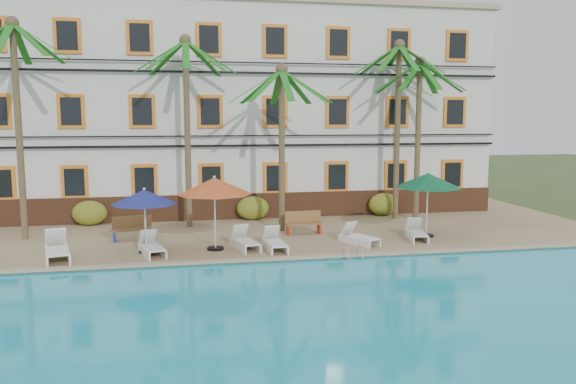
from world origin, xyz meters
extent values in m
plane|color=#384C23|center=(0.00, 0.00, 0.00)|extent=(100.00, 100.00, 0.00)
cube|color=tan|center=(0.00, 5.00, 0.12)|extent=(30.00, 12.00, 0.25)
cube|color=#1AA9C7|center=(0.00, -7.00, 0.10)|extent=(26.00, 12.00, 0.20)
cube|color=tan|center=(0.00, -0.90, 0.28)|extent=(30.00, 0.35, 0.06)
cube|color=silver|center=(0.00, 10.00, 5.25)|extent=(25.00, 6.00, 10.00)
cube|color=brown|center=(0.00, 6.94, 0.85)|extent=(25.00, 0.12, 1.20)
cube|color=tan|center=(0.00, 10.00, 10.35)|extent=(25.40, 6.40, 0.25)
cube|color=orange|center=(-10.50, 6.95, 2.15)|extent=(1.15, 0.10, 1.50)
cube|color=black|center=(-10.50, 6.90, 2.15)|extent=(0.85, 0.04, 1.20)
cube|color=orange|center=(-7.50, 6.95, 2.15)|extent=(1.15, 0.10, 1.50)
cube|color=black|center=(-7.50, 6.90, 2.15)|extent=(0.85, 0.04, 1.20)
cube|color=orange|center=(-4.50, 6.95, 2.15)|extent=(1.15, 0.10, 1.50)
cube|color=black|center=(-4.50, 6.90, 2.15)|extent=(0.85, 0.04, 1.20)
cube|color=orange|center=(-1.50, 6.95, 2.15)|extent=(1.15, 0.10, 1.50)
cube|color=black|center=(-1.50, 6.90, 2.15)|extent=(0.85, 0.04, 1.20)
cube|color=orange|center=(1.50, 6.95, 2.15)|extent=(1.15, 0.10, 1.50)
cube|color=black|center=(1.50, 6.90, 2.15)|extent=(0.85, 0.04, 1.20)
cube|color=orange|center=(4.50, 6.95, 2.15)|extent=(1.15, 0.10, 1.50)
cube|color=black|center=(4.50, 6.90, 2.15)|extent=(0.85, 0.04, 1.20)
cube|color=orange|center=(7.50, 6.95, 2.15)|extent=(1.15, 0.10, 1.50)
cube|color=black|center=(7.50, 6.90, 2.15)|extent=(0.85, 0.04, 1.20)
cube|color=orange|center=(10.50, 6.95, 2.15)|extent=(1.15, 0.10, 1.50)
cube|color=black|center=(10.50, 6.90, 2.15)|extent=(0.85, 0.04, 1.20)
cube|color=orange|center=(-7.50, 6.95, 5.25)|extent=(1.15, 0.10, 1.50)
cube|color=black|center=(-7.50, 6.90, 5.25)|extent=(0.85, 0.04, 1.20)
cube|color=orange|center=(-4.50, 6.95, 5.25)|extent=(1.15, 0.10, 1.50)
cube|color=black|center=(-4.50, 6.90, 5.25)|extent=(0.85, 0.04, 1.20)
cube|color=orange|center=(-1.50, 6.95, 5.25)|extent=(1.15, 0.10, 1.50)
cube|color=black|center=(-1.50, 6.90, 5.25)|extent=(0.85, 0.04, 1.20)
cube|color=orange|center=(1.50, 6.95, 5.25)|extent=(1.15, 0.10, 1.50)
cube|color=black|center=(1.50, 6.90, 5.25)|extent=(0.85, 0.04, 1.20)
cube|color=orange|center=(4.50, 6.95, 5.25)|extent=(1.15, 0.10, 1.50)
cube|color=black|center=(4.50, 6.90, 5.25)|extent=(0.85, 0.04, 1.20)
cube|color=orange|center=(7.50, 6.95, 5.25)|extent=(1.15, 0.10, 1.50)
cube|color=black|center=(7.50, 6.90, 5.25)|extent=(0.85, 0.04, 1.20)
cube|color=orange|center=(10.50, 6.95, 5.25)|extent=(1.15, 0.10, 1.50)
cube|color=black|center=(10.50, 6.90, 5.25)|extent=(0.85, 0.04, 1.20)
cube|color=orange|center=(-7.50, 6.95, 8.45)|extent=(1.15, 0.10, 1.50)
cube|color=black|center=(-7.50, 6.90, 8.45)|extent=(0.85, 0.04, 1.20)
cube|color=orange|center=(-4.50, 6.95, 8.45)|extent=(1.15, 0.10, 1.50)
cube|color=black|center=(-4.50, 6.90, 8.45)|extent=(0.85, 0.04, 1.20)
cube|color=orange|center=(-1.50, 6.95, 8.45)|extent=(1.15, 0.10, 1.50)
cube|color=black|center=(-1.50, 6.90, 8.45)|extent=(0.85, 0.04, 1.20)
cube|color=orange|center=(1.50, 6.95, 8.45)|extent=(1.15, 0.10, 1.50)
cube|color=black|center=(1.50, 6.90, 8.45)|extent=(0.85, 0.04, 1.20)
cube|color=orange|center=(4.50, 6.95, 8.45)|extent=(1.15, 0.10, 1.50)
cube|color=black|center=(4.50, 6.90, 8.45)|extent=(0.85, 0.04, 1.20)
cube|color=orange|center=(7.50, 6.95, 8.45)|extent=(1.15, 0.10, 1.50)
cube|color=black|center=(7.50, 6.90, 8.45)|extent=(0.85, 0.04, 1.20)
cube|color=orange|center=(10.50, 6.95, 8.45)|extent=(1.15, 0.10, 1.50)
cube|color=black|center=(10.50, 6.90, 8.45)|extent=(0.85, 0.04, 1.20)
cube|color=black|center=(0.00, 6.80, 3.70)|extent=(25.00, 0.08, 0.10)
cube|color=black|center=(0.00, 6.80, 4.15)|extent=(25.00, 0.08, 0.06)
cube|color=black|center=(0.00, 6.80, 7.00)|extent=(25.00, 0.08, 0.10)
cube|color=black|center=(0.00, 6.80, 7.45)|extent=(25.00, 0.08, 0.06)
cylinder|color=brown|center=(-8.93, 4.13, 4.37)|extent=(0.26, 0.26, 8.24)
sphere|color=brown|center=(-8.93, 4.13, 8.49)|extent=(0.50, 0.50, 0.50)
cube|color=#196919|center=(-8.93, 5.18, 7.83)|extent=(0.28, 2.13, 1.36)
cube|color=#196919|center=(-8.93, 3.07, 7.83)|extent=(0.28, 2.13, 1.36)
cube|color=#196919|center=(-8.19, 3.38, 7.83)|extent=(1.70, 1.70, 1.36)
cube|color=#196919|center=(-7.88, 4.13, 7.83)|extent=(2.13, 0.28, 1.36)
cube|color=#196919|center=(-8.19, 4.87, 7.83)|extent=(1.70, 1.70, 1.36)
cylinder|color=brown|center=(-2.56, 5.45, 4.22)|extent=(0.26, 0.26, 7.94)
sphere|color=brown|center=(-2.56, 5.45, 8.19)|extent=(0.50, 0.50, 0.50)
cube|color=#196919|center=(-2.56, 6.51, 7.52)|extent=(0.28, 2.13, 1.36)
cube|color=#196919|center=(-3.31, 6.20, 7.52)|extent=(1.70, 1.70, 1.36)
cube|color=#196919|center=(-3.62, 5.45, 7.52)|extent=(2.13, 0.28, 1.36)
cube|color=#196919|center=(-3.31, 4.71, 7.52)|extent=(1.70, 1.70, 1.36)
cube|color=#196919|center=(-2.56, 4.40, 7.52)|extent=(0.28, 2.13, 1.36)
cube|color=#196919|center=(-1.81, 4.71, 7.52)|extent=(1.70, 1.70, 1.36)
cube|color=#196919|center=(-1.50, 5.45, 7.52)|extent=(2.13, 0.28, 1.36)
cube|color=#196919|center=(-1.81, 6.20, 7.52)|extent=(1.70, 1.70, 1.36)
cylinder|color=brown|center=(1.25, 3.85, 3.58)|extent=(0.26, 0.26, 6.67)
sphere|color=brown|center=(1.25, 3.85, 6.92)|extent=(0.50, 0.50, 0.50)
cube|color=#196919|center=(1.25, 4.91, 6.25)|extent=(0.28, 2.13, 1.36)
cube|color=#196919|center=(0.50, 4.60, 6.25)|extent=(1.70, 1.70, 1.36)
cube|color=#196919|center=(0.19, 3.85, 6.25)|extent=(2.13, 0.28, 1.36)
cube|color=#196919|center=(0.50, 3.10, 6.25)|extent=(1.70, 1.70, 1.36)
cube|color=#196919|center=(1.25, 2.79, 6.25)|extent=(0.28, 2.13, 1.36)
cube|color=#196919|center=(2.00, 3.10, 6.25)|extent=(1.70, 1.70, 1.36)
cube|color=#196919|center=(2.31, 3.85, 6.25)|extent=(2.13, 0.28, 1.36)
cube|color=#196919|center=(2.00, 4.60, 6.25)|extent=(1.70, 1.70, 1.36)
cylinder|color=brown|center=(7.03, 5.71, 4.26)|extent=(0.26, 0.26, 8.01)
sphere|color=brown|center=(7.03, 5.71, 8.26)|extent=(0.50, 0.50, 0.50)
cube|color=#196919|center=(7.03, 6.77, 7.59)|extent=(0.28, 2.13, 1.36)
cube|color=#196919|center=(6.28, 6.46, 7.59)|extent=(1.70, 1.70, 1.36)
cube|color=#196919|center=(5.97, 5.71, 7.59)|extent=(2.13, 0.28, 1.36)
cube|color=#196919|center=(6.28, 4.96, 7.59)|extent=(1.70, 1.70, 1.36)
cube|color=#196919|center=(7.03, 4.65, 7.59)|extent=(0.28, 2.13, 1.36)
cube|color=#196919|center=(7.78, 4.96, 7.59)|extent=(1.70, 1.70, 1.36)
cube|color=#196919|center=(8.09, 5.71, 7.59)|extent=(2.13, 0.28, 1.36)
cube|color=#196919|center=(7.78, 6.46, 7.59)|extent=(1.70, 1.70, 1.36)
cylinder|color=brown|center=(7.88, 5.32, 3.86)|extent=(0.26, 0.26, 7.22)
sphere|color=brown|center=(7.88, 5.32, 7.47)|extent=(0.50, 0.50, 0.50)
cube|color=#196919|center=(7.88, 6.38, 6.81)|extent=(0.28, 2.13, 1.36)
cube|color=#196919|center=(7.14, 6.07, 6.81)|extent=(1.70, 1.70, 1.36)
cube|color=#196919|center=(6.83, 5.32, 6.81)|extent=(2.13, 0.28, 1.36)
cube|color=#196919|center=(7.14, 4.57, 6.81)|extent=(1.70, 1.70, 1.36)
cube|color=#196919|center=(7.88, 4.26, 6.81)|extent=(0.28, 2.13, 1.36)
cube|color=#196919|center=(8.63, 4.57, 6.81)|extent=(1.70, 1.70, 1.36)
cube|color=#196919|center=(8.94, 5.32, 6.81)|extent=(2.13, 0.28, 1.36)
cube|color=#196919|center=(8.63, 6.07, 6.81)|extent=(1.70, 1.70, 1.36)
ellipsoid|color=#2B611B|center=(-6.88, 6.60, 0.80)|extent=(1.50, 0.90, 1.10)
ellipsoid|color=#2B611B|center=(0.37, 6.60, 0.80)|extent=(1.50, 0.90, 1.10)
ellipsoid|color=#2B611B|center=(6.78, 6.60, 0.80)|extent=(1.50, 0.90, 1.10)
cylinder|color=black|center=(-4.14, 0.92, 0.29)|extent=(0.52, 0.52, 0.07)
cylinder|color=silver|center=(-4.14, 0.92, 1.36)|extent=(0.06, 0.06, 2.22)
cone|color=navy|center=(-4.14, 0.92, 2.24)|extent=(2.31, 2.31, 0.51)
sphere|color=silver|center=(-4.14, 0.92, 2.51)|extent=(0.10, 0.10, 0.10)
cylinder|color=black|center=(-1.71, 0.91, 0.29)|extent=(0.60, 0.60, 0.09)
cylinder|color=silver|center=(-1.71, 0.91, 1.54)|extent=(0.06, 0.06, 2.58)
cone|color=#C54F23|center=(-1.71, 0.91, 2.56)|extent=(2.69, 2.69, 0.59)
sphere|color=silver|center=(-1.71, 0.91, 2.88)|extent=(0.10, 0.10, 0.10)
cylinder|color=black|center=(6.73, 1.60, 0.29)|extent=(0.59, 0.59, 0.08)
cylinder|color=silver|center=(6.73, 1.60, 1.51)|extent=(0.06, 0.06, 2.52)
cone|color=#0C5530|center=(6.73, 1.60, 2.51)|extent=(2.63, 2.63, 0.58)
sphere|color=silver|center=(6.73, 1.60, 2.83)|extent=(0.10, 0.10, 0.10)
cube|color=white|center=(-6.94, 0.19, 0.61)|extent=(1.00, 1.57, 0.07)
cube|color=white|center=(-7.18, 1.17, 0.87)|extent=(0.78, 0.68, 0.73)
cube|color=white|center=(-7.33, 0.38, 0.42)|extent=(0.56, 2.02, 0.34)
cube|color=white|center=(-6.68, 0.54, 0.42)|extent=(0.56, 2.02, 0.34)
cube|color=white|center=(-3.85, 0.33, 0.55)|extent=(0.88, 1.33, 0.06)
cube|color=white|center=(-4.09, 1.14, 0.77)|extent=(0.67, 0.59, 0.61)
cube|color=white|center=(-4.19, 0.48, 0.39)|extent=(0.54, 1.68, 0.28)
cube|color=white|center=(-3.65, 0.64, 0.39)|extent=(0.54, 1.68, 0.28)
cube|color=white|center=(-0.59, 0.61, 0.55)|extent=(0.83, 1.33, 0.06)
cube|color=white|center=(-0.78, 1.44, 0.77)|extent=(0.66, 0.57, 0.61)
cube|color=white|center=(-0.92, 0.78, 0.39)|extent=(0.45, 1.72, 0.28)
cube|color=white|center=(-0.37, 0.91, 0.39)|extent=(0.45, 1.72, 0.28)
cube|color=white|center=(0.40, 0.19, 0.55)|extent=(0.63, 1.25, 0.06)
cube|color=white|center=(0.35, 1.04, 0.77)|extent=(0.59, 0.48, 0.61)
cube|color=white|center=(0.10, 0.41, 0.39)|extent=(0.15, 1.75, 0.28)
cube|color=white|center=(0.67, 0.44, 0.39)|extent=(0.15, 1.75, 0.28)
cube|color=white|center=(3.78, 0.63, 0.54)|extent=(1.01, 1.30, 0.05)
cube|color=white|center=(3.42, 1.36, 0.75)|extent=(0.68, 0.63, 0.59)
cube|color=white|center=(3.44, 0.71, 0.39)|extent=(0.80, 1.53, 0.27)
cube|color=white|center=(3.93, 0.95, 0.39)|extent=(0.80, 1.53, 0.27)
cube|color=white|center=(6.07, 0.92, 0.54)|extent=(0.78, 1.28, 0.06)
cube|color=white|center=(6.23, 1.73, 0.75)|extent=(0.63, 0.54, 0.59)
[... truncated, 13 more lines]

